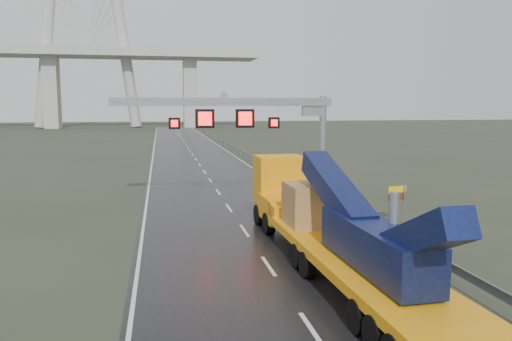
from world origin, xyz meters
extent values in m
plane|color=#2F3626|center=(0.00, 0.00, 0.00)|extent=(400.00, 400.00, 0.00)
cube|color=black|center=(0.00, 40.00, 0.01)|extent=(11.00, 200.00, 0.02)
cube|color=#B7B7B2|center=(6.90, 18.00, 0.15)|extent=(1.20, 1.20, 0.30)
cylinder|color=gray|center=(6.90, 18.00, 3.60)|extent=(0.48, 0.48, 7.20)
cube|color=gray|center=(0.00, 18.00, 6.80)|extent=(14.80, 0.55, 0.55)
cube|color=gray|center=(6.10, 18.00, 6.30)|extent=(1.40, 0.35, 0.90)
cube|color=gray|center=(0.00, 18.00, 7.25)|extent=(0.35, 0.35, 0.35)
cube|color=black|center=(-1.30, 17.95, 5.70)|extent=(1.25, 0.25, 1.25)
cube|color=#FF0C0C|center=(-1.30, 17.81, 5.70)|extent=(0.90, 0.02, 0.90)
cube|color=black|center=(1.40, 17.95, 5.70)|extent=(1.25, 0.25, 1.25)
cube|color=#FF0C0C|center=(1.40, 17.81, 5.70)|extent=(0.90, 0.02, 0.90)
cube|color=black|center=(-3.30, 17.95, 5.40)|extent=(0.75, 0.25, 0.75)
cube|color=#FF0C0C|center=(-3.30, 17.81, 5.40)|extent=(0.54, 0.02, 0.54)
cube|color=black|center=(3.40, 17.95, 5.40)|extent=(0.75, 0.25, 0.75)
cube|color=#FF0C0C|center=(3.40, 17.81, 5.40)|extent=(0.54, 0.02, 0.54)
cube|color=#B7B7B2|center=(-35.00, 140.00, 10.50)|extent=(4.00, 6.00, 21.00)
cube|color=#B7B7B2|center=(5.00, 140.00, 10.50)|extent=(4.00, 6.00, 21.00)
cube|color=#FFA30E|center=(2.49, 0.40, 1.08)|extent=(3.20, 14.40, 0.36)
cube|color=#FFA30E|center=(2.32, 7.98, 1.49)|extent=(2.69, 1.29, 0.51)
cube|color=#FFA30E|center=(2.28, 9.62, 1.23)|extent=(2.73, 3.13, 1.23)
cube|color=#FFA30E|center=(2.24, 11.46, 2.46)|extent=(2.61, 2.11, 2.66)
cube|color=black|center=(2.21, 12.51, 2.77)|extent=(2.36, 0.11, 1.23)
cube|color=#10164B|center=(2.52, -0.62, 2.05)|extent=(1.58, 6.18, 1.43)
cube|color=#10164B|center=(2.43, 2.96, 3.28)|extent=(1.15, 5.67, 2.62)
cube|color=#10164B|center=(2.58, -3.18, 2.97)|extent=(1.02, 4.08, 2.47)
cylinder|color=gray|center=(3.13, -0.61, 2.97)|extent=(0.31, 0.31, 1.64)
cube|color=tan|center=(2.37, 5.73, 2.18)|extent=(2.31, 2.31, 1.84)
cylinder|color=black|center=(2.43, 2.96, 0.51)|extent=(2.99, 1.09, 1.02)
cylinder|color=black|center=(2.24, 11.26, 0.56)|extent=(2.79, 1.19, 1.13)
cylinder|color=gray|center=(8.16, 10.00, 1.09)|extent=(0.07, 0.07, 2.18)
cylinder|color=gray|center=(9.06, 10.00, 1.09)|extent=(0.07, 0.07, 2.18)
cube|color=yellow|center=(8.61, 10.00, 1.95)|extent=(1.23, 0.43, 0.36)
cube|color=#5D2E1A|center=(8.61, 10.00, 1.50)|extent=(1.23, 0.43, 0.41)
cube|color=red|center=(6.00, 15.52, 0.52)|extent=(0.69, 0.51, 1.04)
camera|label=1|loc=(-4.22, -15.28, 6.54)|focal=35.00mm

